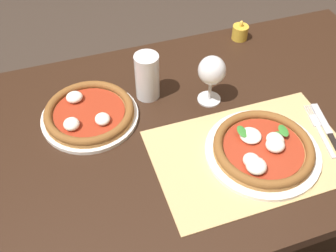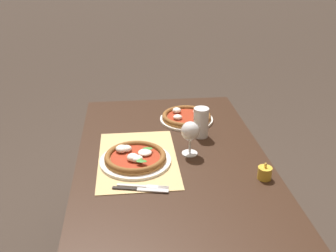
{
  "view_description": "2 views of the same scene",
  "coord_description": "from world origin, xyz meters",
  "px_view_note": "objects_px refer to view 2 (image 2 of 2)",
  "views": [
    {
      "loc": [
        -0.39,
        -0.71,
        1.55
      ],
      "look_at": [
        -0.15,
        -0.02,
        0.78
      ],
      "focal_mm": 42.0,
      "sensor_mm": 36.0,
      "label": 1
    },
    {
      "loc": [
        1.51,
        -0.17,
        1.59
      ],
      "look_at": [
        -0.1,
        -0.0,
        0.83
      ],
      "focal_mm": 42.0,
      "sensor_mm": 36.0,
      "label": 2
    }
  ],
  "objects_px": {
    "pizza_far": "(186,117)",
    "fork": "(143,186)",
    "wine_glass": "(190,132)",
    "votive_candle": "(265,173)",
    "pizza_near": "(135,158)",
    "pint_glass": "(201,123)",
    "knife": "(140,189)"
  },
  "relations": [
    {
      "from": "wine_glass",
      "to": "votive_candle",
      "type": "xyz_separation_m",
      "value": [
        0.23,
        0.26,
        -0.08
      ]
    },
    {
      "from": "pizza_far",
      "to": "votive_candle",
      "type": "xyz_separation_m",
      "value": [
        0.58,
        0.23,
        0.0
      ]
    },
    {
      "from": "wine_glass",
      "to": "votive_candle",
      "type": "height_order",
      "value": "wine_glass"
    },
    {
      "from": "pizza_far",
      "to": "fork",
      "type": "distance_m",
      "value": 0.65
    },
    {
      "from": "pizza_far",
      "to": "wine_glass",
      "type": "bearing_deg",
      "value": -6.08
    },
    {
      "from": "wine_glass",
      "to": "votive_candle",
      "type": "bearing_deg",
      "value": 49.17
    },
    {
      "from": "pizza_far",
      "to": "pint_glass",
      "type": "height_order",
      "value": "pint_glass"
    },
    {
      "from": "pizza_near",
      "to": "wine_glass",
      "type": "relative_size",
      "value": 1.95
    },
    {
      "from": "pint_glass",
      "to": "fork",
      "type": "distance_m",
      "value": 0.51
    },
    {
      "from": "pizza_far",
      "to": "pizza_near",
      "type": "bearing_deg",
      "value": -34.67
    },
    {
      "from": "pizza_near",
      "to": "pint_glass",
      "type": "xyz_separation_m",
      "value": [
        -0.22,
        0.32,
        0.05
      ]
    },
    {
      "from": "wine_glass",
      "to": "pizza_near",
      "type": "bearing_deg",
      "value": -78.52
    },
    {
      "from": "pizza_far",
      "to": "pint_glass",
      "type": "relative_size",
      "value": 1.92
    },
    {
      "from": "fork",
      "to": "wine_glass",
      "type": "bearing_deg",
      "value": 137.95
    },
    {
      "from": "pizza_far",
      "to": "votive_candle",
      "type": "height_order",
      "value": "votive_candle"
    },
    {
      "from": "pizza_far",
      "to": "pint_glass",
      "type": "bearing_deg",
      "value": 12.54
    },
    {
      "from": "knife",
      "to": "votive_candle",
      "type": "distance_m",
      "value": 0.49
    },
    {
      "from": "pizza_near",
      "to": "fork",
      "type": "xyz_separation_m",
      "value": [
        0.19,
        0.02,
        -0.02
      ]
    },
    {
      "from": "pizza_near",
      "to": "pint_glass",
      "type": "relative_size",
      "value": 2.09
    },
    {
      "from": "fork",
      "to": "votive_candle",
      "type": "relative_size",
      "value": 2.76
    },
    {
      "from": "pizza_far",
      "to": "knife",
      "type": "relative_size",
      "value": 1.3
    },
    {
      "from": "pizza_far",
      "to": "fork",
      "type": "bearing_deg",
      "value": -23.19
    },
    {
      "from": "pizza_far",
      "to": "pint_glass",
      "type": "xyz_separation_m",
      "value": [
        0.19,
        0.04,
        0.05
      ]
    },
    {
      "from": "pizza_near",
      "to": "wine_glass",
      "type": "height_order",
      "value": "wine_glass"
    },
    {
      "from": "pizza_near",
      "to": "votive_candle",
      "type": "bearing_deg",
      "value": 70.52
    },
    {
      "from": "knife",
      "to": "votive_candle",
      "type": "bearing_deg",
      "value": 93.94
    },
    {
      "from": "pizza_near",
      "to": "pizza_far",
      "type": "distance_m",
      "value": 0.49
    },
    {
      "from": "fork",
      "to": "knife",
      "type": "relative_size",
      "value": 0.93
    },
    {
      "from": "pint_glass",
      "to": "fork",
      "type": "height_order",
      "value": "pint_glass"
    },
    {
      "from": "wine_glass",
      "to": "pint_glass",
      "type": "relative_size",
      "value": 1.07
    },
    {
      "from": "pizza_far",
      "to": "knife",
      "type": "xyz_separation_m",
      "value": [
        0.62,
        -0.27,
        -0.01
      ]
    },
    {
      "from": "fork",
      "to": "knife",
      "type": "distance_m",
      "value": 0.02
    }
  ]
}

